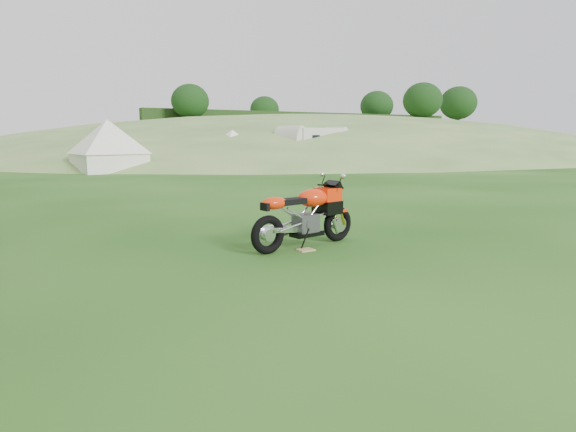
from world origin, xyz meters
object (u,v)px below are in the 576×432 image
caravan (313,146)px  tent_right (233,147)px  sport_motorcycle (305,211)px  tent_left (108,145)px  plywood_board (306,250)px

caravan → tent_right: bearing=146.6°
tent_right → sport_motorcycle: bearing=-121.5°
sport_motorcycle → caravan: bearing=48.0°
tent_right → tent_left: bearing=176.6°
sport_motorcycle → tent_left: bearing=80.1°
plywood_board → tent_right: (6.74, 20.34, 1.14)m
tent_left → plywood_board: bearing=-99.9°
sport_motorcycle → plywood_board: 0.61m
plywood_board → caravan: caravan is taller
sport_motorcycle → caravan: (11.31, 18.83, 0.57)m
tent_left → tent_right: bearing=-0.8°
caravan → tent_left: bearing=161.7°
plywood_board → tent_right: size_ratio=0.09×
tent_left → sport_motorcycle: bearing=-99.5°
plywood_board → tent_right: 21.46m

